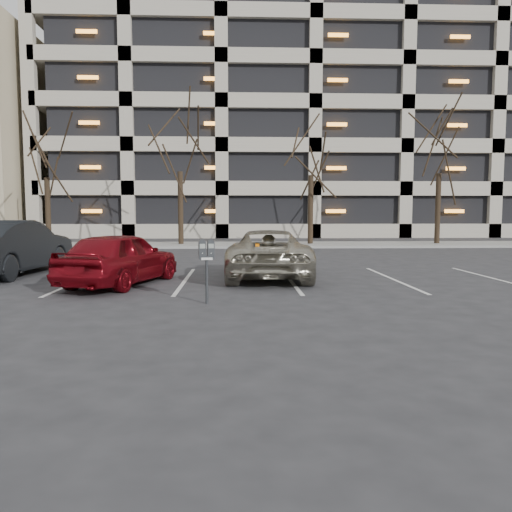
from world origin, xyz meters
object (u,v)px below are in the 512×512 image
at_px(tree_a, 45,135).
at_px(car_red, 120,258).
at_px(tree_c, 311,132).
at_px(tree_b, 180,125).
at_px(car_dark, 10,248).
at_px(tree_d, 440,129).
at_px(parking_meter, 207,256).
at_px(suv_silver, 268,254).

relative_size(tree_a, car_red, 2.05).
bearing_deg(tree_c, tree_b, 180.00).
bearing_deg(tree_a, car_dark, -74.37).
bearing_deg(tree_a, car_red, -63.93).
xyz_separation_m(tree_d, car_red, (-13.92, -14.46, -5.63)).
bearing_deg(tree_c, car_red, -115.59).
distance_m(tree_d, parking_meter, 21.37).
bearing_deg(tree_d, tree_c, 180.00).
bearing_deg(parking_meter, car_dark, 130.85).
bearing_deg(car_red, tree_b, -72.28).
bearing_deg(parking_meter, tree_b, 87.68).
relative_size(car_red, car_dark, 0.82).
relative_size(tree_a, tree_d, 0.93).
distance_m(tree_b, car_red, 15.55).
bearing_deg(suv_silver, tree_c, -101.13).
bearing_deg(tree_b, tree_c, 0.00).
bearing_deg(parking_meter, tree_c, 64.65).
xyz_separation_m(tree_c, suv_silver, (-3.15, -13.14, -5.44)).
height_order(tree_b, tree_c, tree_b).
relative_size(parking_meter, suv_silver, 0.26).
height_order(tree_b, car_red, tree_b).
bearing_deg(car_red, tree_a, -46.50).
bearing_deg(tree_d, suv_silver, -127.67).
relative_size(tree_b, car_red, 2.24).
distance_m(tree_a, car_red, 16.91).
distance_m(tree_b, parking_meter, 18.11).
relative_size(tree_d, car_dark, 1.80).
height_order(tree_d, suv_silver, tree_d).
bearing_deg(suv_silver, car_dark, -3.98).
xyz_separation_m(tree_c, car_dark, (-10.55, -12.32, -5.31)).
xyz_separation_m(parking_meter, car_dark, (-5.92, 4.79, -0.16)).
xyz_separation_m(suv_silver, car_dark, (-7.40, 0.82, 0.13)).
height_order(tree_a, car_dark, tree_a).
relative_size(tree_b, car_dark, 1.83).
distance_m(tree_c, parking_meter, 18.46).
bearing_deg(tree_c, car_dark, -130.57).
bearing_deg(tree_b, suv_silver, -73.67).
height_order(tree_c, parking_meter, tree_c).
distance_m(tree_c, car_dark, 17.07).
bearing_deg(car_red, tree_d, -116.50).
bearing_deg(parking_meter, car_red, 120.69).
height_order(tree_c, car_red, tree_c).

